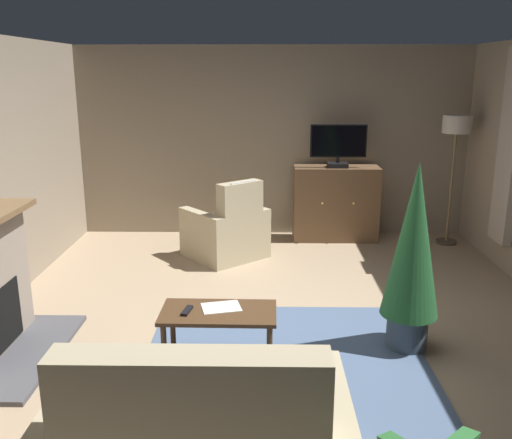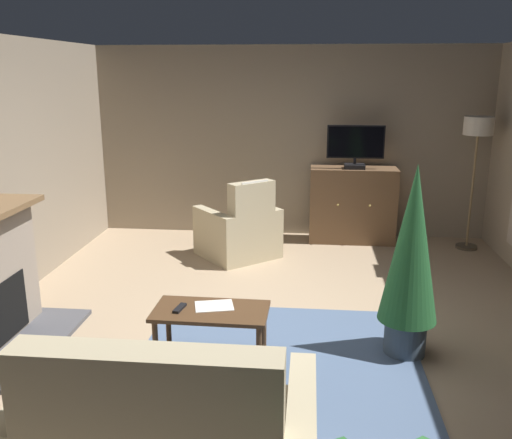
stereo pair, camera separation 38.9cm
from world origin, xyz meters
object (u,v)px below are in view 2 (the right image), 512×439
(potted_plant_on_hearth_side, at_px, (411,254))
(floor_lamp, at_px, (477,139))
(tv_remote, at_px, (180,308))
(folded_newspaper, at_px, (214,306))
(tv_cabinet, at_px, (352,207))
(coffee_table, at_px, (211,317))
(television, at_px, (355,146))
(armchair_near_window, at_px, (240,232))

(potted_plant_on_hearth_side, height_order, floor_lamp, floor_lamp)
(tv_remote, bearing_deg, floor_lamp, -33.00)
(tv_remote, relative_size, folded_newspaper, 0.57)
(tv_cabinet, height_order, folded_newspaper, tv_cabinet)
(potted_plant_on_hearth_side, relative_size, floor_lamp, 0.92)
(coffee_table, distance_m, floor_lamp, 4.47)
(coffee_table, distance_m, folded_newspaper, 0.09)
(coffee_table, xyz_separation_m, tv_remote, (-0.24, -0.02, 0.08))
(folded_newspaper, height_order, potted_plant_on_hearth_side, potted_plant_on_hearth_side)
(television, xyz_separation_m, armchair_near_window, (-1.45, -0.76, -1.00))
(coffee_table, height_order, tv_remote, tv_remote)
(floor_lamp, bearing_deg, television, 175.07)
(television, relative_size, tv_remote, 4.41)
(tv_remote, bearing_deg, armchair_near_window, 7.17)
(tv_cabinet, bearing_deg, coffee_table, -111.08)
(tv_cabinet, relative_size, floor_lamp, 0.67)
(tv_cabinet, xyz_separation_m, armchair_near_window, (-1.45, -0.81, -0.16))
(folded_newspaper, relative_size, armchair_near_window, 0.26)
(coffee_table, height_order, potted_plant_on_hearth_side, potted_plant_on_hearth_side)
(television, bearing_deg, armchair_near_window, -152.37)
(tv_cabinet, distance_m, floor_lamp, 1.80)
(tv_remote, bearing_deg, tv_cabinet, -14.35)
(tv_remote, distance_m, armchair_near_window, 2.69)
(coffee_table, bearing_deg, tv_remote, -174.43)
(folded_newspaper, bearing_deg, television, 54.51)
(television, bearing_deg, tv_cabinet, 90.00)
(tv_cabinet, bearing_deg, armchair_near_window, -150.75)
(television, xyz_separation_m, potted_plant_on_hearth_side, (0.23, -3.09, -0.46))
(television, height_order, tv_remote, television)
(tv_remote, bearing_deg, coffee_table, -74.44)
(tv_cabinet, distance_m, armchair_near_window, 1.67)
(tv_remote, bearing_deg, potted_plant_on_hearth_side, -68.98)
(coffee_table, relative_size, armchair_near_window, 0.78)
(coffee_table, xyz_separation_m, folded_newspaper, (0.02, 0.06, 0.07))
(folded_newspaper, xyz_separation_m, floor_lamp, (2.83, 3.23, 0.97))
(tv_remote, height_order, potted_plant_on_hearth_side, potted_plant_on_hearth_side)
(armchair_near_window, bearing_deg, folded_newspaper, -87.21)
(television, relative_size, armchair_near_window, 0.64)
(coffee_table, height_order, folded_newspaper, folded_newspaper)
(potted_plant_on_hearth_side, xyz_separation_m, floor_lamp, (1.28, 2.96, 0.58))
(folded_newspaper, distance_m, floor_lamp, 4.40)
(tv_remote, distance_m, potted_plant_on_hearth_side, 1.88)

